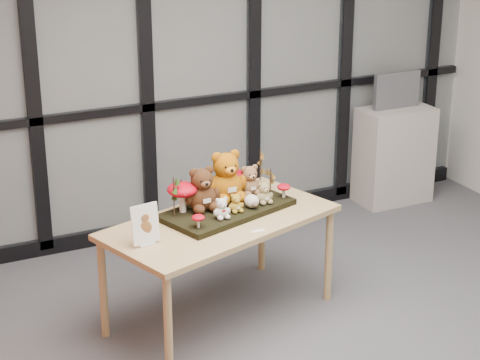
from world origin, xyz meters
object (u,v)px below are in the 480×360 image
bear_pooh_yellow (226,173)px  bear_beige_small (264,191)px  sign_holder (145,227)px  cabinet (394,155)px  bear_white_bow (221,207)px  plush_cream_hedgehog (252,200)px  diorama_tray (227,210)px  mushroom_front_right (284,190)px  bear_tan_back (249,178)px  monitor (397,90)px  mushroom_back_right (234,181)px  mushroom_front_left (198,220)px  bear_small_yellow (236,202)px  bear_brown_medium (202,186)px  mushroom_back_left (182,196)px  display_table (220,229)px

bear_pooh_yellow → bear_beige_small: 0.27m
sign_holder → cabinet: sign_holder is taller
bear_white_bow → plush_cream_hedgehog: 0.26m
diorama_tray → mushroom_front_right: (0.41, -0.01, 0.07)m
bear_tan_back → cabinet: bear_tan_back is taller
bear_beige_small → plush_cream_hedgehog: size_ratio=1.69×
monitor → mushroom_back_right: bearing=-153.9°
diorama_tray → mushroom_front_left: size_ratio=9.46×
diorama_tray → bear_small_yellow: (0.02, -0.09, 0.09)m
bear_small_yellow → sign_holder: bearing=175.1°
bear_tan_back → bear_small_yellow: size_ratio=1.68×
bear_brown_medium → bear_tan_back: bearing=-3.3°
sign_holder → mushroom_back_left: bearing=31.5°
sign_holder → bear_beige_small: bearing=4.8°
monitor → cabinet: bearing=-90.0°
plush_cream_hedgehog → mushroom_back_left: (-0.42, 0.12, 0.06)m
diorama_tray → mushroom_back_left: mushroom_back_left is taller
bear_pooh_yellow → bear_tan_back: 0.19m
bear_tan_back → bear_white_bow: bear_tan_back is taller
plush_cream_hedgehog → bear_brown_medium: bearing=142.2°
bear_tan_back → bear_small_yellow: 0.31m
bear_tan_back → mushroom_back_right: bearing=128.5°
bear_brown_medium → mushroom_back_right: (0.30, 0.15, -0.06)m
bear_beige_small → mushroom_back_right: bearing=96.6°
plush_cream_hedgehog → cabinet: (1.98, 1.21, -0.36)m
bear_small_yellow → mushroom_back_right: bearing=48.8°
display_table → diorama_tray: bearing=26.6°
bear_white_bow → monitor: (2.22, 1.30, 0.18)m
display_table → plush_cream_hedgehog: size_ratio=17.31×
mushroom_back_left → plush_cream_hedgehog: bearing=-16.4°
bear_small_yellow → mushroom_back_left: size_ratio=0.63×
mushroom_back_left → monitor: (2.40, 1.11, 0.15)m
diorama_tray → sign_holder: size_ratio=3.39×
diorama_tray → bear_white_bow: size_ratio=5.64×
bear_pooh_yellow → monitor: (2.07, 1.04, 0.07)m
mushroom_front_right → monitor: (1.71, 1.16, 0.21)m
plush_cream_hedgehog → cabinet: bearing=14.0°
diorama_tray → mushroom_front_left: (-0.29, -0.22, 0.06)m
bear_brown_medium → mushroom_front_right: size_ratio=3.11×
mushroom_back_right → sign_holder: sign_holder is taller
mushroom_back_left → mushroom_back_right: size_ratio=1.16×
diorama_tray → monitor: (2.11, 1.16, 0.28)m
bear_brown_medium → sign_holder: bear_brown_medium is taller
mushroom_front_left → mushroom_back_right: bearing=43.2°
bear_beige_small → plush_cream_hedgehog: 0.12m
diorama_tray → bear_pooh_yellow: 0.24m
diorama_tray → monitor: size_ratio=1.94×
cabinet → diorama_tray: bearing=-151.7°
plush_cream_hedgehog → cabinet: 2.35m
display_table → mushroom_back_left: size_ratio=7.64×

